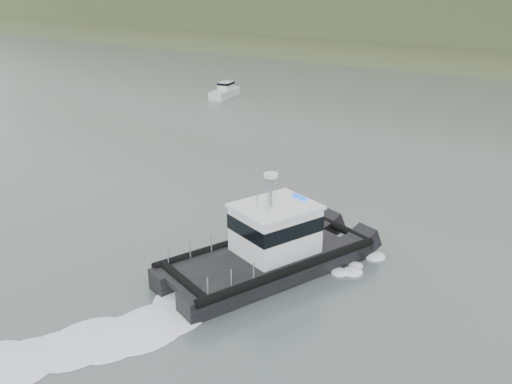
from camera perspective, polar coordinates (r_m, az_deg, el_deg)
ground at (r=29.99m, az=-9.17°, el=-7.96°), size 400.00×400.00×0.00m
patrol_boat at (r=29.17m, az=1.37°, el=-5.49°), size 7.65×12.07×5.51m
motorboat at (r=73.17m, az=-3.12°, el=10.03°), size 2.72×5.55×2.92m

